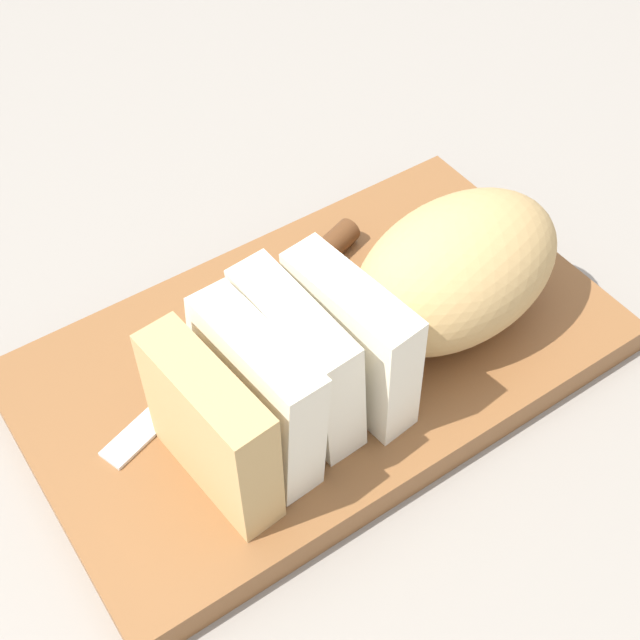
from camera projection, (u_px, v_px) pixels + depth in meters
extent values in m
plane|color=gray|center=(320.00, 369.00, 0.66)|extent=(3.00, 3.00, 0.00)
cube|color=brown|center=(320.00, 358.00, 0.65)|extent=(0.43, 0.26, 0.03)
ellipsoid|color=tan|center=(457.00, 271.00, 0.62)|extent=(0.17, 0.11, 0.10)
cube|color=#F2E8CC|center=(350.00, 341.00, 0.57)|extent=(0.04, 0.11, 0.10)
cube|color=#F2E8CC|center=(298.00, 359.00, 0.56)|extent=(0.04, 0.10, 0.11)
cube|color=#F2E8CC|center=(256.00, 393.00, 0.55)|extent=(0.04, 0.11, 0.10)
cube|color=tan|center=(211.00, 429.00, 0.53)|extent=(0.04, 0.11, 0.10)
cube|color=silver|center=(211.00, 366.00, 0.62)|extent=(0.20, 0.07, 0.00)
cylinder|color=#593319|center=(324.00, 253.00, 0.69)|extent=(0.07, 0.04, 0.02)
cube|color=silver|center=(297.00, 279.00, 0.67)|extent=(0.03, 0.03, 0.02)
sphere|color=#A8753D|center=(351.00, 284.00, 0.68)|extent=(0.00, 0.00, 0.00)
sphere|color=#A8753D|center=(280.00, 332.00, 0.64)|extent=(0.01, 0.01, 0.01)
sphere|color=#A8753D|center=(297.00, 365.00, 0.62)|extent=(0.01, 0.01, 0.01)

